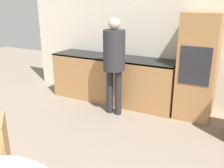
# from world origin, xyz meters

# --- Properties ---
(wall_back) EXTENTS (6.26, 0.05, 2.60)m
(wall_back) POSITION_xyz_m (0.00, 5.01, 1.30)
(wall_back) COLOR silver
(wall_back) RESTS_ON ground_plane
(kitchen_counter) EXTENTS (2.46, 0.60, 0.90)m
(kitchen_counter) POSITION_xyz_m (-1.05, 4.67, 0.46)
(kitchen_counter) COLOR #AD7A47
(kitchen_counter) RESTS_ON ground_plane
(oven_unit) EXTENTS (0.58, 0.59, 1.75)m
(oven_unit) POSITION_xyz_m (0.52, 4.68, 0.88)
(oven_unit) COLOR #AD7A47
(oven_unit) RESTS_ON ground_plane
(person_standing) EXTENTS (0.37, 0.37, 1.67)m
(person_standing) POSITION_xyz_m (-0.75, 4.15, 1.03)
(person_standing) COLOR #262628
(person_standing) RESTS_ON ground_plane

